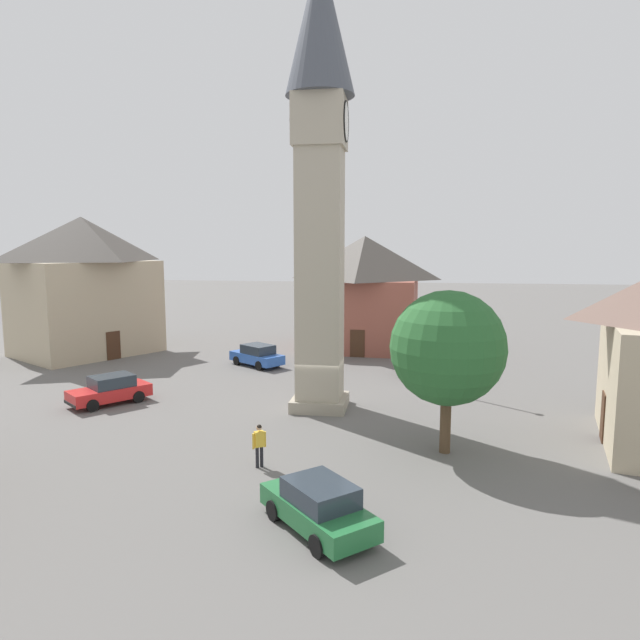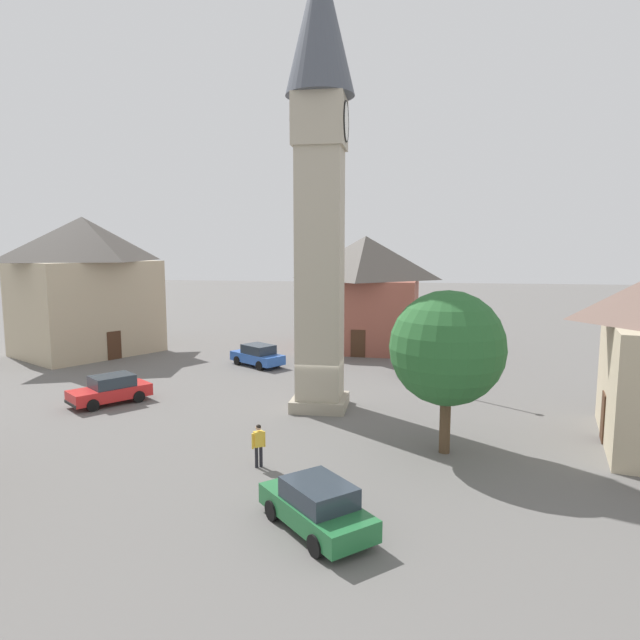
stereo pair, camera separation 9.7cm
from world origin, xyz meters
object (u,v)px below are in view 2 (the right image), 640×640
object	(u,v)px
car_white_side	(258,355)
building_corner_back	(85,285)
pedestrian	(259,442)
car_silver_kerb	(317,506)
clock_tower	(320,144)
car_red_corner	(110,390)
car_blue_kerb	(420,362)
building_hall_far	(365,292)
lamp_post	(476,346)
tree	(447,348)

from	to	relation	value
car_white_side	building_corner_back	bearing A→B (deg)	80.05
pedestrian	car_silver_kerb	bearing A→B (deg)	-146.00
clock_tower	car_silver_kerb	distance (m)	17.83
car_white_side	pedestrian	world-z (taller)	pedestrian
clock_tower	car_white_side	world-z (taller)	clock_tower
clock_tower	car_red_corner	distance (m)	16.86
car_blue_kerb	building_corner_back	world-z (taller)	building_corner_back
building_hall_far	lamp_post	xyz separation A→B (m)	(-14.58, -7.10, -1.66)
pedestrian	lamp_post	bearing A→B (deg)	-40.09
car_silver_kerb	building_hall_far	distance (m)	30.16
pedestrian	building_hall_far	size ratio (longest dim) A/B	0.18
pedestrian	lamp_post	size ratio (longest dim) A/B	0.38
building_hall_far	building_corner_back	bearing A→B (deg)	104.45
clock_tower	building_corner_back	bearing A→B (deg)	59.51
tree	building_corner_back	size ratio (longest dim) A/B	0.54
car_red_corner	building_corner_back	distance (m)	16.37
building_hall_far	lamp_post	world-z (taller)	building_hall_far
tree	building_corner_back	bearing A→B (deg)	56.47
car_white_side	car_blue_kerb	bearing A→B (deg)	-93.60
car_silver_kerb	building_corner_back	world-z (taller)	building_corner_back
car_white_side	building_hall_far	size ratio (longest dim) A/B	0.47
car_blue_kerb	lamp_post	world-z (taller)	lamp_post
car_white_side	lamp_post	xyz separation A→B (m)	(-6.60, -14.01, 2.26)
car_white_side	lamp_post	distance (m)	15.65
car_red_corner	pedestrian	world-z (taller)	pedestrian
car_red_corner	tree	distance (m)	18.15
clock_tower	car_red_corner	size ratio (longest dim) A/B	5.31
building_corner_back	pedestrian	bearing A→B (deg)	-136.34
car_white_side	pedestrian	xyz separation A→B (m)	(-17.54, -4.80, 0.25)
car_red_corner	car_blue_kerb	bearing A→B (deg)	-59.71
pedestrian	clock_tower	bearing A→B (deg)	-7.68
car_white_side	lamp_post	bearing A→B (deg)	-115.22
car_silver_kerb	tree	distance (m)	8.92
lamp_post	tree	bearing A→B (deg)	165.72
clock_tower	building_corner_back	xyz separation A→B (m)	(11.91, 20.23, -7.94)
pedestrian	tree	bearing A→B (deg)	-69.41
pedestrian	car_red_corner	bearing A→B (deg)	54.51
lamp_post	building_hall_far	bearing A→B (deg)	25.97
car_silver_kerb	car_red_corner	xyz separation A→B (m)	(11.58, 13.05, 0.00)
car_silver_kerb	tree	world-z (taller)	tree
pedestrian	car_blue_kerb	bearing A→B (deg)	-20.76
car_blue_kerb	clock_tower	bearing A→B (deg)	148.72
lamp_post	car_white_side	bearing A→B (deg)	64.78
car_white_side	building_corner_back	world-z (taller)	building_corner_back
pedestrian	building_corner_back	distance (m)	28.06
tree	car_silver_kerb	bearing A→B (deg)	149.47
building_corner_back	lamp_post	bearing A→B (deg)	-107.82
car_silver_kerb	lamp_post	bearing A→B (deg)	-22.23
car_blue_kerb	building_corner_back	bearing A→B (deg)	82.81
car_silver_kerb	car_white_side	distance (m)	23.24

